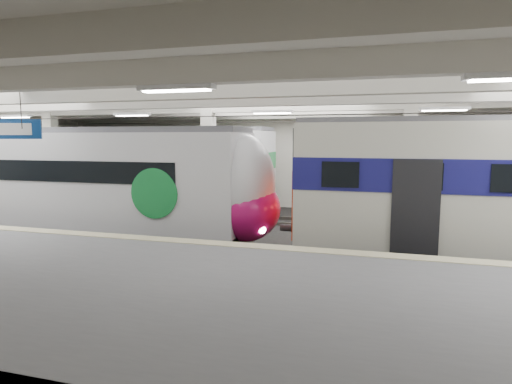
% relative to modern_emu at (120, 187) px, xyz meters
% --- Properties ---
extents(station_hall, '(36.00, 24.00, 5.75)m').
position_rel_modern_emu_xyz_m(station_hall, '(5.40, -1.74, 1.11)').
color(station_hall, black).
rests_on(station_hall, ground).
extents(modern_emu, '(13.42, 2.77, 4.35)m').
position_rel_modern_emu_xyz_m(modern_emu, '(0.00, 0.00, 0.00)').
color(modern_emu, silver).
rests_on(modern_emu, ground).
extents(far_train, '(14.00, 2.87, 4.47)m').
position_rel_modern_emu_xyz_m(far_train, '(-2.61, 5.50, 0.17)').
color(far_train, silver).
rests_on(far_train, ground).
extents(wayfinding_sign, '(2.00, 0.92, 1.27)m').
position_rel_modern_emu_xyz_m(wayfinding_sign, '(-0.64, -4.53, 2.07)').
color(wayfinding_sign, navy).
rests_on(wayfinding_sign, station_hall).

